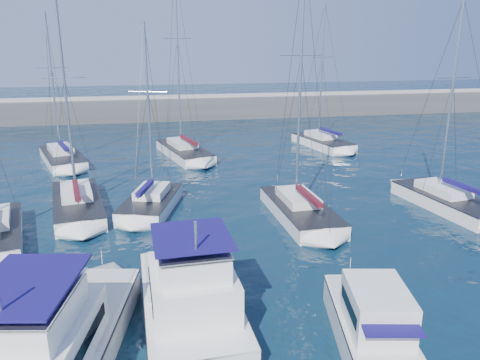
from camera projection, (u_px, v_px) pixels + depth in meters
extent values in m
plane|color=black|center=(218.00, 295.00, 21.35)|extent=(220.00, 220.00, 0.00)
cube|color=#424244|center=(166.00, 112.00, 69.98)|extent=(160.00, 6.00, 4.00)
cube|color=gray|center=(166.00, 97.00, 69.35)|extent=(160.00, 1.20, 0.50)
cube|color=#262628|center=(56.00, 342.00, 16.16)|extent=(5.63, 11.15, 0.08)
cube|color=silver|center=(37.00, 345.00, 14.68)|extent=(3.96, 5.42, 1.60)
cube|color=black|center=(37.00, 343.00, 14.65)|extent=(3.83, 4.47, 0.45)
cube|color=silver|center=(30.00, 313.00, 14.13)|extent=(3.07, 3.85, 0.90)
cube|color=#140E52|center=(25.00, 284.00, 13.84)|extent=(3.47, 4.40, 0.08)
cube|color=silver|center=(190.00, 310.00, 19.46)|extent=(4.03, 8.62, 1.60)
cube|color=#262628|center=(190.00, 294.00, 19.24)|extent=(4.10, 8.63, 0.08)
cube|color=silver|center=(192.00, 288.00, 18.04)|extent=(3.30, 4.05, 1.60)
cube|color=black|center=(192.00, 286.00, 18.01)|extent=(3.33, 3.27, 0.45)
cube|color=silver|center=(192.00, 261.00, 17.49)|extent=(2.62, 2.85, 0.90)
cube|color=#140E52|center=(191.00, 236.00, 17.21)|extent=(2.95, 3.25, 0.08)
cube|color=silver|center=(368.00, 334.00, 17.88)|extent=(3.60, 6.70, 1.60)
cube|color=#262628|center=(370.00, 317.00, 17.66)|extent=(3.64, 6.71, 0.08)
cube|color=silver|center=(377.00, 308.00, 16.68)|extent=(2.56, 3.29, 1.60)
cube|color=black|center=(377.00, 306.00, 16.65)|extent=(2.49, 2.72, 0.45)
cube|color=#140E52|center=(387.00, 320.00, 15.48)|extent=(2.25, 2.28, 0.07)
cube|color=silver|center=(78.00, 207.00, 31.88)|extent=(4.56, 9.54, 1.30)
cube|color=#262628|center=(77.00, 198.00, 31.70)|extent=(4.62, 9.55, 0.06)
cube|color=silver|center=(76.00, 191.00, 32.12)|extent=(2.62, 4.29, 0.55)
cylinder|color=silver|center=(66.00, 97.00, 30.61)|extent=(0.18, 0.18, 12.39)
cylinder|color=silver|center=(77.00, 192.00, 30.23)|extent=(0.92, 4.53, 0.12)
cube|color=#4D0F1A|center=(76.00, 190.00, 30.10)|extent=(1.07, 4.12, 0.28)
cube|color=silver|center=(151.00, 206.00, 32.05)|extent=(4.71, 7.36, 1.30)
cube|color=#262628|center=(151.00, 197.00, 31.87)|extent=(4.77, 7.38, 0.06)
cube|color=silver|center=(152.00, 191.00, 32.19)|extent=(2.65, 3.39, 0.55)
cylinder|color=silver|center=(148.00, 108.00, 30.83)|extent=(0.18, 0.18, 10.90)
cylinder|color=silver|center=(146.00, 190.00, 30.65)|extent=(1.08, 3.30, 0.12)
cube|color=#140E52|center=(145.00, 188.00, 30.51)|extent=(1.20, 3.04, 0.28)
cube|color=silver|center=(300.00, 213.00, 30.70)|extent=(3.35, 8.62, 1.30)
cube|color=#262628|center=(300.00, 204.00, 30.52)|extent=(3.42, 8.62, 0.06)
cube|color=silver|center=(298.00, 197.00, 30.93)|extent=(2.13, 3.79, 0.55)
cylinder|color=silver|center=(300.00, 80.00, 29.06)|extent=(0.18, 0.18, 14.81)
cylinder|color=silver|center=(308.00, 198.00, 29.07)|extent=(0.25, 4.27, 0.12)
cube|color=#4D0F1A|center=(309.00, 196.00, 28.94)|extent=(0.46, 3.85, 0.28)
cube|color=silver|center=(447.00, 204.00, 32.44)|extent=(4.15, 8.80, 1.30)
cube|color=#262628|center=(448.00, 195.00, 32.26)|extent=(4.20, 8.81, 0.06)
cube|color=silver|center=(443.00, 189.00, 32.65)|extent=(2.44, 3.94, 0.55)
cylinder|color=silver|center=(451.00, 97.00, 31.12)|extent=(0.18, 0.18, 12.33)
cylinder|color=silver|center=(464.00, 189.00, 30.86)|extent=(0.71, 4.21, 0.12)
cube|color=#140E52|center=(465.00, 187.00, 30.73)|extent=(0.88, 3.82, 0.28)
cube|color=silver|center=(63.00, 160.00, 44.49)|extent=(5.62, 9.49, 1.30)
cube|color=#262628|center=(62.00, 154.00, 44.31)|extent=(5.68, 9.51, 0.06)
cube|color=silver|center=(61.00, 149.00, 44.69)|extent=(3.07, 4.35, 0.55)
cylinder|color=silver|center=(52.00, 81.00, 43.17)|extent=(0.18, 0.18, 12.29)
cylinder|color=silver|center=(63.00, 147.00, 42.93)|extent=(1.50, 4.32, 0.12)
cube|color=#140E52|center=(63.00, 146.00, 42.80)|extent=(1.58, 3.96, 0.28)
cube|color=silver|center=(184.00, 154.00, 47.04)|extent=(5.34, 10.04, 1.30)
cube|color=#262628|center=(184.00, 147.00, 46.86)|extent=(5.40, 10.06, 0.06)
cube|color=silver|center=(182.00, 143.00, 47.29)|extent=(2.97, 4.55, 0.55)
cylinder|color=silver|center=(178.00, 56.00, 45.18)|extent=(0.18, 0.18, 16.61)
cylinder|color=silver|center=(189.00, 142.00, 45.37)|extent=(1.28, 4.67, 0.12)
cube|color=#4D0F1A|center=(189.00, 140.00, 45.24)|extent=(1.39, 4.26, 0.28)
cube|color=silver|center=(323.00, 144.00, 51.31)|extent=(4.73, 8.87, 1.30)
cube|color=#262628|center=(323.00, 139.00, 51.13)|extent=(4.79, 8.88, 0.06)
cube|color=silver|center=(320.00, 135.00, 51.50)|extent=(2.69, 4.02, 0.55)
cylinder|color=silver|center=(322.00, 70.00, 49.80)|extent=(0.18, 0.18, 13.50)
cylinder|color=silver|center=(330.00, 133.00, 49.77)|extent=(1.02, 4.14, 0.12)
cube|color=#140E52|center=(330.00, 131.00, 49.64)|extent=(1.15, 3.78, 0.28)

